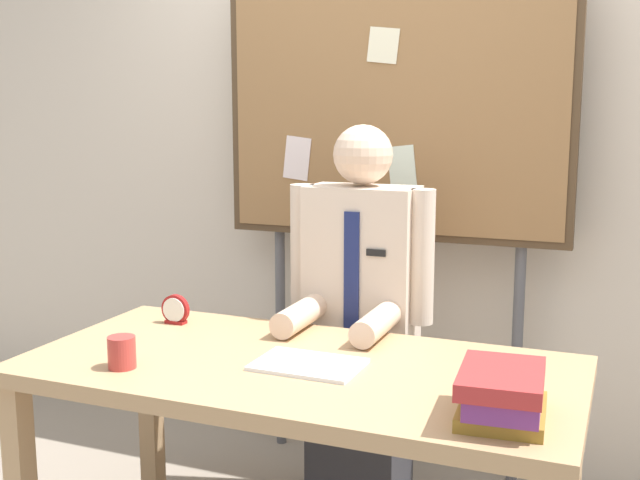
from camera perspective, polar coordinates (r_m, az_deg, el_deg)
back_wall at (r=3.36m, az=6.33°, el=6.72°), size 6.40×0.08×2.70m
desk at (r=2.42m, az=-1.60°, el=-10.97°), size 1.68×0.82×0.76m
person at (r=2.92m, az=2.97°, el=-6.94°), size 0.55×0.56×1.46m
bulletin_board at (r=3.16m, az=5.36°, el=9.17°), size 1.43×0.09×2.06m
book_stack at (r=2.00m, az=13.23°, el=-10.95°), size 0.23×0.30×0.13m
open_notebook at (r=2.35m, az=-0.87°, el=-9.11°), size 0.32×0.22×0.01m
desk_clock at (r=2.84m, az=-10.55°, el=-5.11°), size 0.11×0.04×0.11m
coffee_mug at (r=2.40m, az=-14.32°, el=-7.97°), size 0.08×0.08×0.10m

